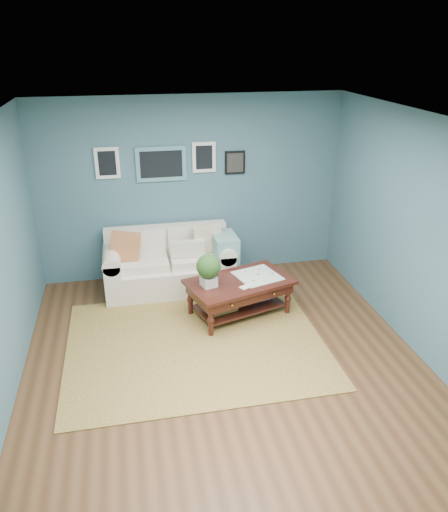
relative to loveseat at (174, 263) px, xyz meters
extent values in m
plane|color=brown|center=(0.35, -2.03, -0.40)|extent=(5.00, 5.00, 0.00)
plane|color=white|center=(0.35, -2.03, 2.30)|extent=(5.00, 5.00, 0.00)
cube|color=#3C636B|center=(0.35, 0.47, 0.95)|extent=(4.50, 0.02, 2.70)
cube|color=#3C636B|center=(0.35, -4.53, 0.95)|extent=(4.50, 0.02, 2.70)
cube|color=#3C636B|center=(2.60, -2.03, 0.95)|extent=(0.02, 5.00, 2.70)
cube|color=slate|center=(-0.08, 0.45, 1.35)|extent=(0.72, 0.03, 0.50)
cube|color=black|center=(-0.08, 0.43, 1.35)|extent=(0.60, 0.01, 0.38)
cube|color=white|center=(-0.83, 0.45, 1.40)|extent=(0.34, 0.03, 0.44)
cube|color=white|center=(0.54, 0.45, 1.42)|extent=(0.34, 0.03, 0.44)
cube|color=black|center=(1.00, 0.45, 1.32)|extent=(0.30, 0.03, 0.34)
cube|color=brown|center=(0.07, -1.55, -0.39)|extent=(3.07, 2.45, 0.01)
cube|color=silver|center=(-0.08, -0.04, -0.19)|extent=(1.37, 0.85, 0.40)
cube|color=silver|center=(-0.08, 0.29, 0.24)|extent=(1.79, 0.21, 0.46)
cube|color=silver|center=(-0.88, -0.04, -0.10)|extent=(0.23, 0.85, 0.60)
cube|color=silver|center=(0.72, -0.04, -0.10)|extent=(0.23, 0.85, 0.60)
cylinder|color=silver|center=(-0.88, -0.04, 0.20)|extent=(0.25, 0.85, 0.25)
cylinder|color=silver|center=(0.72, -0.04, 0.20)|extent=(0.25, 0.85, 0.25)
cube|color=silver|center=(-0.45, -0.09, 0.07)|extent=(0.69, 0.54, 0.13)
cube|color=silver|center=(0.28, -0.09, 0.07)|extent=(0.69, 0.54, 0.13)
cube|color=silver|center=(-0.45, 0.18, 0.31)|extent=(0.69, 0.12, 0.35)
cube|color=silver|center=(0.28, 0.18, 0.31)|extent=(0.69, 0.12, 0.35)
cube|color=#D7713A|center=(-0.68, -0.08, 0.35)|extent=(0.47, 0.17, 0.46)
cube|color=#F2E1CE|center=(0.50, -0.02, 0.35)|extent=(0.45, 0.17, 0.44)
cube|color=beige|center=(0.19, -0.13, 0.26)|extent=(0.48, 0.12, 0.23)
cube|color=#71A3A1|center=(0.72, -0.15, 0.05)|extent=(0.33, 0.53, 0.77)
cube|color=black|center=(0.75, -0.96, 0.08)|extent=(1.50, 1.13, 0.04)
cube|color=black|center=(0.75, -0.96, -0.01)|extent=(1.39, 1.02, 0.13)
cube|color=black|center=(0.75, -0.96, -0.27)|extent=(1.25, 0.88, 0.03)
sphere|color=gold|center=(0.56, -1.39, -0.01)|extent=(0.03, 0.03, 0.03)
sphere|color=gold|center=(1.15, -1.21, -0.01)|extent=(0.03, 0.03, 0.03)
cylinder|color=black|center=(0.29, -1.41, -0.17)|extent=(0.07, 0.07, 0.46)
cylinder|color=black|center=(1.39, -1.08, -0.17)|extent=(0.07, 0.07, 0.46)
cylinder|color=black|center=(0.11, -0.84, -0.17)|extent=(0.07, 0.07, 0.46)
cylinder|color=black|center=(1.22, -0.50, -0.17)|extent=(0.07, 0.07, 0.46)
cube|color=silver|center=(0.33, -1.03, 0.17)|extent=(0.22, 0.22, 0.13)
sphere|color=#26481A|center=(0.33, -1.03, 0.38)|extent=(0.31, 0.31, 0.31)
cube|color=white|center=(1.02, -0.88, 0.11)|extent=(0.66, 0.66, 0.01)
cube|color=#9F6C3E|center=(0.49, -1.04, -0.15)|extent=(0.44, 0.36, 0.22)
cube|color=#265595|center=(1.04, -0.85, -0.19)|extent=(0.31, 0.27, 0.12)
camera|label=1|loc=(-0.61, -6.62, 3.05)|focal=35.00mm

